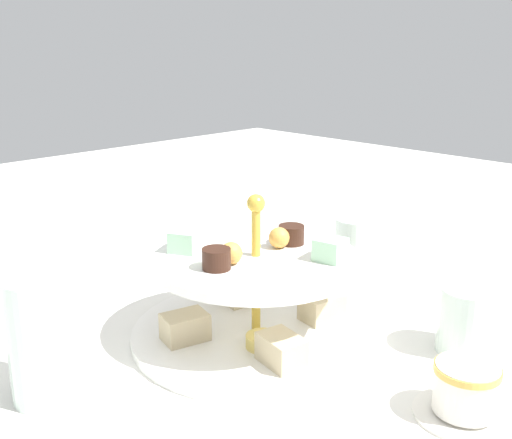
% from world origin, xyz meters
% --- Properties ---
extents(ground_plane, '(2.40, 2.40, 0.00)m').
position_xyz_m(ground_plane, '(0.00, 0.00, 0.00)').
color(ground_plane, silver).
extents(tiered_serving_stand, '(0.28, 0.28, 0.17)m').
position_xyz_m(tiered_serving_stand, '(0.00, -0.00, 0.04)').
color(tiered_serving_stand, white).
rests_on(tiered_serving_stand, ground_plane).
extents(water_glass_tall_right, '(0.07, 0.07, 0.12)m').
position_xyz_m(water_glass_tall_right, '(-0.05, -0.22, 0.06)').
color(water_glass_tall_right, silver).
rests_on(water_glass_tall_right, ground_plane).
extents(water_glass_short_left, '(0.06, 0.06, 0.07)m').
position_xyz_m(water_glass_short_left, '(0.18, 0.14, 0.04)').
color(water_glass_short_left, silver).
rests_on(water_glass_short_left, ground_plane).
extents(teacup_with_saucer, '(0.09, 0.09, 0.05)m').
position_xyz_m(teacup_with_saucer, '(0.24, 0.02, 0.02)').
color(teacup_with_saucer, white).
rests_on(teacup_with_saucer, ground_plane).
extents(butter_knife_left, '(0.03, 0.17, 0.00)m').
position_xyz_m(butter_knife_left, '(-0.28, 0.02, 0.00)').
color(butter_knife_left, silver).
rests_on(butter_knife_left, ground_plane).
extents(water_glass_mid_back, '(0.06, 0.06, 0.10)m').
position_xyz_m(water_glass_mid_back, '(-0.01, 0.21, 0.05)').
color(water_glass_mid_back, silver).
rests_on(water_glass_mid_back, ground_plane).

